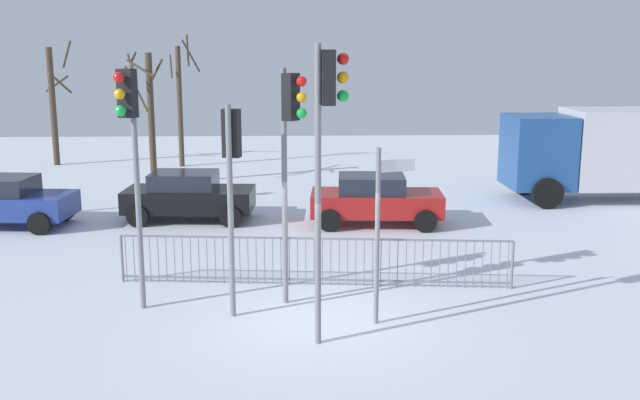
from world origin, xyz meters
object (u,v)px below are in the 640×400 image
delivery_truck (615,150)px  bare_tree_right (149,112)px  car_black_mid (188,195)px  bare_tree_centre (54,103)px  traffic_light_mid_left (130,133)px  traffic_light_rear_left (326,129)px  direction_sign_post (380,227)px  traffic_light_foreground_right (290,134)px  bare_tree_left (180,102)px  car_red_far (375,199)px  car_blue_trailing (4,201)px  traffic_light_rear_right (232,162)px

delivery_truck → bare_tree_right: bearing=-12.1°
car_black_mid → bare_tree_centre: bare_tree_centre is taller
traffic_light_mid_left → car_black_mid: size_ratio=1.23×
traffic_light_rear_left → direction_sign_post: 2.35m
traffic_light_mid_left → car_black_mid: traffic_light_mid_left is taller
traffic_light_foreground_right → bare_tree_centre: 21.18m
direction_sign_post → delivery_truck: bearing=29.2°
traffic_light_rear_left → delivery_truck: traffic_light_rear_left is taller
traffic_light_foreground_right → direction_sign_post: bearing=90.9°
direction_sign_post → car_black_mid: (-4.73, 8.52, -1.09)m
car_black_mid → traffic_light_foreground_right: bearing=-64.0°
bare_tree_left → bare_tree_centre: 5.66m
car_red_far → delivery_truck: (8.45, 3.15, 0.97)m
car_blue_trailing → car_black_mid: bearing=11.6°
bare_tree_left → bare_tree_right: (-0.51, -4.37, -0.07)m
traffic_light_rear_left → traffic_light_rear_right: traffic_light_rear_left is taller
direction_sign_post → bare_tree_right: size_ratio=0.67×
bare_tree_right → traffic_light_rear_left: bearing=-69.1°
car_blue_trailing → bare_tree_right: (3.00, 6.58, 1.97)m
traffic_light_foreground_right → bare_tree_centre: size_ratio=0.87×
traffic_light_mid_left → bare_tree_centre: (-7.41, 18.68, -0.79)m
traffic_light_rear_left → car_red_far: traffic_light_rear_left is taller
traffic_light_foreground_right → car_blue_trailing: (-8.30, 6.83, -2.68)m
traffic_light_rear_right → car_red_far: (3.54, 7.14, -2.22)m
car_blue_trailing → bare_tree_left: bearing=77.3°
traffic_light_rear_left → car_red_far: size_ratio=1.32×
bare_tree_right → car_blue_trailing: bearing=-114.5°
traffic_light_foreground_right → bare_tree_right: bare_tree_right is taller
traffic_light_rear_left → bare_tree_right: (-5.90, 15.41, -1.02)m
traffic_light_rear_right → bare_tree_right: bare_tree_right is taller
car_blue_trailing → traffic_light_rear_right: bearing=-40.3°
delivery_truck → traffic_light_rear_right: bearing=41.1°
car_blue_trailing → bare_tree_centre: bare_tree_centre is taller
car_red_far → bare_tree_right: bearing=143.0°
traffic_light_rear_left → car_blue_trailing: size_ratio=1.31×
traffic_light_foreground_right → traffic_light_mid_left: traffic_light_mid_left is taller
traffic_light_rear_left → car_black_mid: size_ratio=1.32×
traffic_light_foreground_right → traffic_light_mid_left: (-3.00, -0.25, 0.06)m
car_blue_trailing → bare_tree_left: bare_tree_left is taller
car_black_mid → car_red_far: bearing=-4.4°
traffic_light_rear_left → delivery_truck: bearing=133.1°
traffic_light_mid_left → delivery_truck: 17.25m
car_red_far → bare_tree_left: 13.43m
delivery_truck → bare_tree_right: size_ratio=1.42×
traffic_light_rear_left → bare_tree_centre: 23.23m
traffic_light_mid_left → traffic_light_rear_right: 2.00m
traffic_light_foreground_right → traffic_light_rear_right: traffic_light_foreground_right is taller
car_blue_trailing → bare_tree_centre: 11.95m
car_black_mid → car_blue_trailing: bearing=-170.1°
car_blue_trailing → bare_tree_left: size_ratio=0.69×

